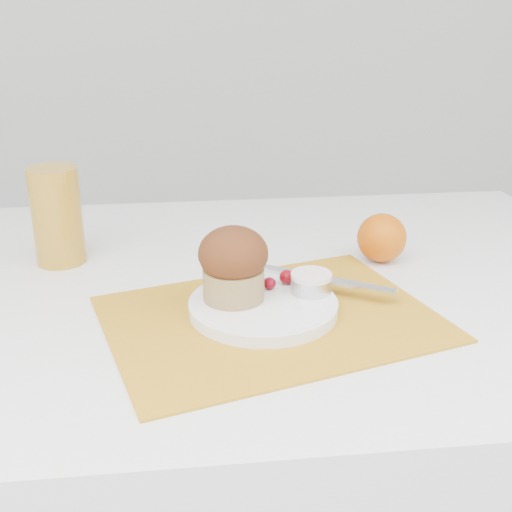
{
  "coord_description": "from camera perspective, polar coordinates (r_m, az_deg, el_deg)",
  "views": [
    {
      "loc": [
        -0.08,
        -0.81,
        1.13
      ],
      "look_at": [
        0.02,
        0.02,
        0.8
      ],
      "focal_mm": 45.0,
      "sensor_mm": 36.0,
      "label": 1
    }
  ],
  "objects": [
    {
      "name": "raspberry_far",
      "position": [
        0.88,
        2.77,
        -1.86
      ],
      "size": [
        0.02,
        0.02,
        0.02
      ],
      "primitive_type": "ellipsoid",
      "color": "#560207",
      "rests_on": "plate"
    },
    {
      "name": "raspberry_near",
      "position": [
        0.86,
        1.2,
        -2.44
      ],
      "size": [
        0.02,
        0.02,
        0.02
      ],
      "primitive_type": "ellipsoid",
      "color": "#52020C",
      "rests_on": "plate"
    },
    {
      "name": "muffin",
      "position": [
        0.82,
        -2.03,
        -0.65
      ],
      "size": [
        0.09,
        0.09,
        0.1
      ],
      "color": "#A3864F",
      "rests_on": "plate"
    },
    {
      "name": "orange",
      "position": [
        1.01,
        11.11,
        1.59
      ],
      "size": [
        0.08,
        0.08,
        0.08
      ],
      "primitive_type": "sphere",
      "color": "#CD5A07",
      "rests_on": "table"
    },
    {
      "name": "ramekin",
      "position": [
        0.86,
        4.92,
        -2.46
      ],
      "size": [
        0.06,
        0.06,
        0.02
      ],
      "primitive_type": "cylinder",
      "rotation": [
        0.0,
        0.0,
        0.16
      ],
      "color": "silver",
      "rests_on": "plate"
    },
    {
      "name": "placemat",
      "position": [
        0.83,
        1.33,
        -5.57
      ],
      "size": [
        0.48,
        0.4,
        0.0
      ],
      "primitive_type": "cube",
      "rotation": [
        0.0,
        0.0,
        0.28
      ],
      "color": "#C6881B",
      "rests_on": "table"
    },
    {
      "name": "plate",
      "position": [
        0.84,
        0.64,
        -4.49
      ],
      "size": [
        0.2,
        0.2,
        0.02
      ],
      "primitive_type": "cylinder",
      "rotation": [
        0.0,
        0.0,
        -0.01
      ],
      "color": "white",
      "rests_on": "placemat"
    },
    {
      "name": "juice_glass",
      "position": [
        1.03,
        -17.28,
        3.42
      ],
      "size": [
        0.08,
        0.08,
        0.15
      ],
      "primitive_type": "cylinder",
      "rotation": [
        0.0,
        0.0,
        -0.05
      ],
      "color": "#BB8723",
      "rests_on": "table"
    },
    {
      "name": "table",
      "position": [
        1.15,
        -1.22,
        -19.46
      ],
      "size": [
        1.2,
        0.8,
        0.75
      ],
      "primitive_type": "cube",
      "color": "white",
      "rests_on": "ground"
    },
    {
      "name": "cream",
      "position": [
        0.85,
        4.94,
        -1.73
      ],
      "size": [
        0.07,
        0.07,
        0.01
      ],
      "primitive_type": "cylinder",
      "rotation": [
        0.0,
        0.0,
        0.23
      ],
      "color": "white",
      "rests_on": "ramekin"
    },
    {
      "name": "butter_knife",
      "position": [
        0.89,
        6.24,
        -2.09
      ],
      "size": [
        0.17,
        0.12,
        0.0
      ],
      "primitive_type": "cube",
      "rotation": [
        0.0,
        0.0,
        -0.57
      ],
      "color": "silver",
      "rests_on": "plate"
    }
  ]
}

